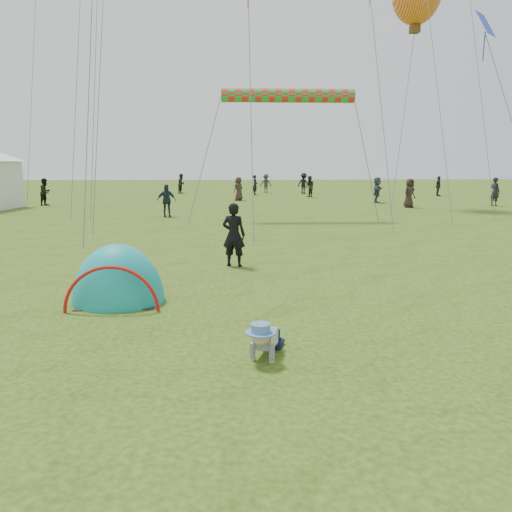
{
  "coord_description": "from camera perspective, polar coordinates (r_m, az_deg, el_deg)",
  "views": [
    {
      "loc": [
        -0.31,
        -7.1,
        2.74
      ],
      "look_at": [
        0.15,
        2.08,
        1.0
      ],
      "focal_mm": 35.0,
      "sensor_mm": 36.0,
      "label": 1
    }
  ],
  "objects": [
    {
      "name": "ground",
      "position": [
        7.62,
        -0.37,
        -10.37
      ],
      "size": [
        140.0,
        140.0,
        0.0
      ],
      "primitive_type": "plane",
      "color": "#21410D"
    },
    {
      "name": "crawling_toddler",
      "position": [
        7.13,
        1.02,
        -9.36
      ],
      "size": [
        0.76,
        0.9,
        0.59
      ],
      "primitive_type": null,
      "rotation": [
        0.0,
        0.0,
        -0.34
      ],
      "color": "black",
      "rests_on": "ground"
    },
    {
      "name": "popup_tent",
      "position": [
        10.3,
        -15.38,
        -5.11
      ],
      "size": [
        1.83,
        1.52,
        2.34
      ],
      "primitive_type": "ellipsoid",
      "rotation": [
        0.0,
        0.0,
        0.02
      ],
      "color": "#0D8F91",
      "rests_on": "ground"
    },
    {
      "name": "standing_adult",
      "position": [
        13.16,
        -2.56,
        2.43
      ],
      "size": [
        0.7,
        0.56,
        1.69
      ],
      "primitive_type": "imported",
      "rotation": [
        0.0,
        0.0,
        2.86
      ],
      "color": "black",
      "rests_on": "ground"
    },
    {
      "name": "crowd_person_0",
      "position": [
        41.95,
        -0.1,
        8.12
      ],
      "size": [
        0.52,
        0.67,
        1.65
      ],
      "primitive_type": "imported",
      "rotation": [
        0.0,
        0.0,
        1.35
      ],
      "color": "black",
      "rests_on": "ground"
    },
    {
      "name": "crowd_person_1",
      "position": [
        44.41,
        -8.49,
        8.19
      ],
      "size": [
        0.9,
        1.0,
        1.7
      ],
      "primitive_type": "imported",
      "rotation": [
        0.0,
        0.0,
        1.2
      ],
      "color": "black",
      "rests_on": "ground"
    },
    {
      "name": "crowd_person_3",
      "position": [
        44.84,
        1.13,
        8.29
      ],
      "size": [
        1.19,
        0.86,
        1.65
      ],
      "primitive_type": "imported",
      "rotation": [
        0.0,
        0.0,
        6.04
      ],
      "color": "#2D2B35",
      "rests_on": "ground"
    },
    {
      "name": "crowd_person_4",
      "position": [
        31.66,
        17.12,
        6.88
      ],
      "size": [
        1.01,
        0.93,
        1.74
      ],
      "primitive_type": "imported",
      "rotation": [
        0.0,
        0.0,
        0.58
      ],
      "color": "black",
      "rests_on": "ground"
    },
    {
      "name": "crowd_person_5",
      "position": [
        34.9,
        13.67,
        7.35
      ],
      "size": [
        1.14,
        1.66,
        1.72
      ],
      "primitive_type": "imported",
      "rotation": [
        0.0,
        0.0,
        1.13
      ],
      "color": "#2E3F47",
      "rests_on": "ground"
    },
    {
      "name": "crowd_person_6",
      "position": [
        34.83,
        25.65,
        6.65
      ],
      "size": [
        0.63,
        0.76,
        1.78
      ],
      "primitive_type": "imported",
      "rotation": [
        0.0,
        0.0,
        1.93
      ],
      "color": "black",
      "rests_on": "ground"
    },
    {
      "name": "crowd_person_7",
      "position": [
        39.49,
        6.15,
        7.9
      ],
      "size": [
        0.87,
        0.98,
        1.65
      ],
      "primitive_type": "imported",
      "rotation": [
        0.0,
        0.0,
        5.08
      ],
      "color": "#2A241C",
      "rests_on": "ground"
    },
    {
      "name": "crowd_person_8",
      "position": [
        25.51,
        -10.21,
        6.24
      ],
      "size": [
        1.02,
        0.6,
        1.64
      ],
      "primitive_type": "imported",
      "rotation": [
        0.0,
        0.0,
        0.23
      ],
      "color": "#24303B",
      "rests_on": "ground"
    },
    {
      "name": "crowd_person_9",
      "position": [
        43.78,
        5.47,
        8.27
      ],
      "size": [
        1.32,
        1.22,
        1.78
      ],
      "primitive_type": "imported",
      "rotation": [
        0.0,
        0.0,
        2.5
      ],
      "color": "black",
      "rests_on": "ground"
    },
    {
      "name": "crowd_person_10",
      "position": [
        35.82,
        -2.01,
        7.68
      ],
      "size": [
        0.96,
        0.95,
        1.67
      ],
      "primitive_type": "imported",
      "rotation": [
        0.0,
        0.0,
        3.92
      ],
      "color": "#35261F",
      "rests_on": "ground"
    },
    {
      "name": "crowd_person_13",
      "position": [
        34.53,
        -22.93,
        6.77
      ],
      "size": [
        0.87,
        0.99,
        1.71
      ],
      "primitive_type": "imported",
      "rotation": [
        0.0,
        0.0,
        1.26
      ],
      "color": "black",
      "rests_on": "ground"
    },
    {
      "name": "crowd_person_14",
      "position": [
        43.1,
        20.11,
        7.52
      ],
      "size": [
        0.9,
        0.97,
        1.61
      ],
      "primitive_type": "imported",
      "rotation": [
        0.0,
        0.0,
        0.88
      ],
      "color": "#232B35",
      "rests_on": "ground"
    },
    {
      "name": "rainbow_tube_kite",
      "position": [
        24.34,
        3.67,
        17.83
      ],
      "size": [
        6.19,
        0.64,
        0.64
      ],
      "primitive_type": "cylinder",
      "rotation": [
        0.0,
        1.57,
        0.0
      ],
      "color": "red"
    },
    {
      "name": "diamond_kite_4",
      "position": [
        20.21,
        24.78,
        22.94
      ],
      "size": [
        1.0,
        1.0,
        0.82
      ],
      "primitive_type": "plane",
      "rotation": [
        1.05,
        0.0,
        0.79
      ],
      "color": "blue"
    }
  ]
}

